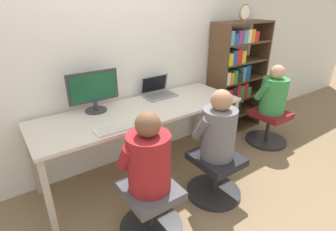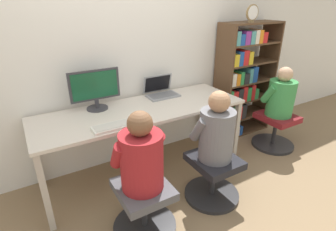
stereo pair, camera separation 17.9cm
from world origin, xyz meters
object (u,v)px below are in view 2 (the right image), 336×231
at_px(desktop_monitor, 95,89).
at_px(laptop, 161,92).
at_px(office_chair_left, 144,206).
at_px(desk_clock, 252,13).
at_px(person_near_shelf, 281,95).
at_px(keyboard, 117,125).
at_px(person_at_laptop, 216,131).
at_px(bookshelf, 241,81).
at_px(office_chair_right, 213,176).
at_px(office_chair_side, 275,130).
at_px(person_at_monitor, 141,157).

distance_m(desktop_monitor, laptop, 0.76).
bearing_deg(office_chair_left, desk_clock, 23.47).
bearing_deg(laptop, person_near_shelf, -22.64).
xyz_separation_m(keyboard, person_near_shelf, (2.08, -0.07, -0.09)).
bearing_deg(person_near_shelf, person_at_laptop, -165.20).
bearing_deg(bookshelf, person_at_laptop, -143.19).
bearing_deg(bookshelf, laptop, 177.48).
bearing_deg(desktop_monitor, desk_clock, -3.53).
xyz_separation_m(office_chair_right, office_chair_side, (1.32, 0.35, 0.00)).
bearing_deg(desktop_monitor, office_chair_right, -48.99).
distance_m(office_chair_left, desk_clock, 2.45).
xyz_separation_m(office_chair_left, desk_clock, (1.85, 0.80, 1.39)).
bearing_deg(person_at_laptop, bookshelf, 36.81).
relative_size(laptop, person_near_shelf, 0.58).
distance_m(laptop, office_chair_right, 1.09).
distance_m(desktop_monitor, desk_clock, 2.01).
distance_m(office_chair_right, person_at_laptop, 0.49).
height_order(person_at_monitor, desk_clock, desk_clock).
xyz_separation_m(keyboard, person_at_laptop, (0.76, -0.42, -0.07)).
xyz_separation_m(office_chair_left, office_chair_right, (0.74, 0.02, 0.00)).
bearing_deg(office_chair_right, bookshelf, 36.96).
xyz_separation_m(person_at_monitor, bookshelf, (1.89, 0.88, 0.06)).
xyz_separation_m(office_chair_left, office_chair_side, (2.06, 0.37, 0.00)).
bearing_deg(person_at_laptop, office_chair_left, -177.92).
bearing_deg(desktop_monitor, person_near_shelf, -14.62).
xyz_separation_m(bookshelf, person_near_shelf, (0.16, -0.51, -0.07)).
height_order(office_chair_left, office_chair_side, same).
relative_size(desktop_monitor, bookshelf, 0.32).
bearing_deg(laptop, bookshelf, -2.52).
relative_size(bookshelf, person_near_shelf, 2.48).
relative_size(keyboard, person_near_shelf, 0.68).
bearing_deg(person_at_monitor, keyboard, 92.87).
height_order(person_at_monitor, person_near_shelf, person_at_monitor).
xyz_separation_m(desktop_monitor, person_near_shelf, (2.10, -0.55, -0.28)).
bearing_deg(person_near_shelf, keyboard, 178.10).
xyz_separation_m(desk_clock, office_chair_side, (0.20, -0.44, -1.39)).
bearing_deg(office_chair_side, keyboard, 177.97).
distance_m(office_chair_left, person_at_monitor, 0.48).
height_order(keyboard, person_at_laptop, person_at_laptop).
bearing_deg(desk_clock, bookshelf, 65.99).
bearing_deg(person_at_monitor, office_chair_left, -90.00).
bearing_deg(bookshelf, office_chair_right, -143.04).
distance_m(laptop, desk_clock, 1.42).
distance_m(keyboard, person_at_laptop, 0.87).
height_order(laptop, bookshelf, bookshelf).
relative_size(office_chair_right, desk_clock, 2.61).
bearing_deg(keyboard, office_chair_left, -87.16).
bearing_deg(desk_clock, desktop_monitor, 176.47).
relative_size(laptop, keyboard, 0.85).
height_order(laptop, person_at_monitor, person_at_monitor).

